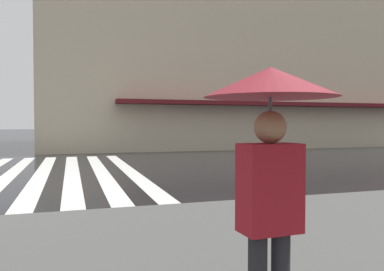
% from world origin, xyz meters
% --- Properties ---
extents(ground_plane, '(220.00, 220.00, 0.00)m').
position_xyz_m(ground_plane, '(0.00, 0.00, 0.00)').
color(ground_plane, black).
extents(zebra_crossing, '(13.00, 5.50, 0.01)m').
position_xyz_m(zebra_crossing, '(4.00, -1.05, 0.00)').
color(zebra_crossing, silver).
rests_on(zebra_crossing, ground_plane).
extents(haussmann_block_corner, '(19.21, 29.30, 19.89)m').
position_xyz_m(haussmann_block_corner, '(21.50, -14.25, 9.74)').
color(haussmann_block_corner, beige).
rests_on(haussmann_block_corner, ground_plane).
extents(pedestrian_in_red_jacket, '(0.90, 0.90, 1.97)m').
position_xyz_m(pedestrian_in_red_jacket, '(-8.02, -2.79, 1.69)').
color(pedestrian_in_red_jacket, maroon).
rests_on(pedestrian_in_red_jacket, sidewalk_pavement).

